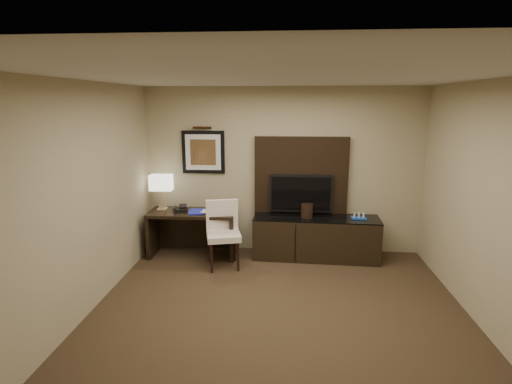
# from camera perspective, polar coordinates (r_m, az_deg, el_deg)

# --- Properties ---
(floor) EXTENTS (4.50, 5.00, 0.01)m
(floor) POSITION_cam_1_polar(r_m,az_deg,el_deg) (4.66, 3.11, -19.20)
(floor) COLOR #352518
(floor) RESTS_ON ground
(ceiling) EXTENTS (4.50, 5.00, 0.01)m
(ceiling) POSITION_cam_1_polar(r_m,az_deg,el_deg) (3.96, 3.60, 16.23)
(ceiling) COLOR silver
(ceiling) RESTS_ON wall_back
(wall_back) EXTENTS (4.50, 0.01, 2.70)m
(wall_back) POSITION_cam_1_polar(r_m,az_deg,el_deg) (6.54, 3.81, 3.01)
(wall_back) COLOR tan
(wall_back) RESTS_ON floor
(wall_front) EXTENTS (4.50, 0.01, 2.70)m
(wall_front) POSITION_cam_1_polar(r_m,az_deg,el_deg) (1.83, 1.46, -24.74)
(wall_front) COLOR tan
(wall_front) RESTS_ON floor
(wall_left) EXTENTS (0.01, 5.00, 2.70)m
(wall_left) POSITION_cam_1_polar(r_m,az_deg,el_deg) (4.71, -25.18, -2.09)
(wall_left) COLOR tan
(wall_left) RESTS_ON floor
(wall_right) EXTENTS (0.01, 5.00, 2.70)m
(wall_right) POSITION_cam_1_polar(r_m,az_deg,el_deg) (4.65, 32.35, -3.09)
(wall_right) COLOR tan
(wall_right) RESTS_ON floor
(desk) EXTENTS (1.39, 0.60, 0.74)m
(desk) POSITION_cam_1_polar(r_m,az_deg,el_deg) (6.57, -8.98, -5.88)
(desk) COLOR black
(desk) RESTS_ON floor
(credenza) EXTENTS (1.99, 0.63, 0.68)m
(credenza) POSITION_cam_1_polar(r_m,az_deg,el_deg) (6.48, 8.51, -6.46)
(credenza) COLOR black
(credenza) RESTS_ON floor
(tv_wall_panel) EXTENTS (1.50, 0.12, 1.30)m
(tv_wall_panel) POSITION_cam_1_polar(r_m,az_deg,el_deg) (6.50, 6.44, 2.18)
(tv_wall_panel) COLOR black
(tv_wall_panel) RESTS_ON wall_back
(tv) EXTENTS (1.00, 0.08, 0.60)m
(tv) POSITION_cam_1_polar(r_m,az_deg,el_deg) (6.46, 6.41, -0.17)
(tv) COLOR black
(tv) RESTS_ON tv_wall_panel
(artwork) EXTENTS (0.70, 0.04, 0.70)m
(artwork) POSITION_cam_1_polar(r_m,az_deg,el_deg) (6.62, -7.53, 5.67)
(artwork) COLOR black
(artwork) RESTS_ON wall_back
(picture_light) EXTENTS (0.04, 0.04, 0.30)m
(picture_light) POSITION_cam_1_polar(r_m,az_deg,el_deg) (6.55, -7.70, 9.10)
(picture_light) COLOR #442615
(picture_light) RESTS_ON wall_back
(desk_chair) EXTENTS (0.61, 0.66, 1.02)m
(desk_chair) POSITION_cam_1_polar(r_m,az_deg,el_deg) (6.03, -4.67, -6.12)
(desk_chair) COLOR beige
(desk_chair) RESTS_ON floor
(table_lamp) EXTENTS (0.37, 0.25, 0.56)m
(table_lamp) POSITION_cam_1_polar(r_m,az_deg,el_deg) (6.62, -13.33, -0.07)
(table_lamp) COLOR tan
(table_lamp) RESTS_ON desk
(desk_phone) EXTENTS (0.26, 0.24, 0.11)m
(desk_phone) POSITION_cam_1_polar(r_m,az_deg,el_deg) (6.49, -10.72, -2.28)
(desk_phone) COLOR black
(desk_phone) RESTS_ON desk
(blue_folder) EXTENTS (0.28, 0.35, 0.02)m
(blue_folder) POSITION_cam_1_polar(r_m,az_deg,el_deg) (6.40, -8.50, -2.81)
(blue_folder) COLOR #1920A2
(blue_folder) RESTS_ON desk
(book) EXTENTS (0.16, 0.04, 0.22)m
(book) POSITION_cam_1_polar(r_m,az_deg,el_deg) (6.39, -7.77, -1.90)
(book) COLOR #BCAC94
(book) RESTS_ON desk
(water_bottle) EXTENTS (0.06, 0.06, 0.18)m
(water_bottle) POSITION_cam_1_polar(r_m,az_deg,el_deg) (6.43, -5.16, -1.91)
(water_bottle) COLOR silver
(water_bottle) RESTS_ON desk
(ice_bucket) EXTENTS (0.21, 0.21, 0.21)m
(ice_bucket) POSITION_cam_1_polar(r_m,az_deg,el_deg) (6.32, 7.29, -2.66)
(ice_bucket) COLOR black
(ice_bucket) RESTS_ON credenza
(minibar_tray) EXTENTS (0.23, 0.15, 0.08)m
(minibar_tray) POSITION_cam_1_polar(r_m,az_deg,el_deg) (6.41, 14.49, -3.36)
(minibar_tray) COLOR #194BA4
(minibar_tray) RESTS_ON credenza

